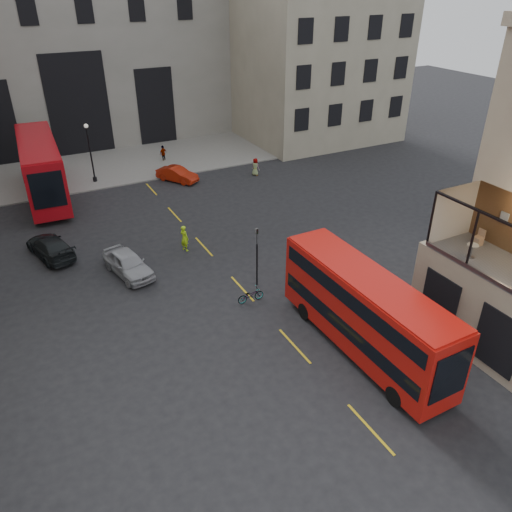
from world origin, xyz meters
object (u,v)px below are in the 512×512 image
cyclist (184,238)px  cafe_chair_d (478,240)px  pedestrian_b (37,191)px  car_b (177,174)px  bicycle (251,295)px  bus_near (365,310)px  car_c (50,247)px  street_lamp_b (91,157)px  cafe_table_far (472,249)px  pedestrian_c (163,153)px  car_a (128,263)px  traffic_light_near (257,250)px  pedestrian_d (255,167)px  bus_far (41,166)px

cyclist → cafe_chair_d: (10.55, -14.35, 3.93)m
pedestrian_b → car_b: bearing=-70.9°
bicycle → cafe_chair_d: cafe_chair_d is taller
bus_near → car_c: 21.25m
bus_near → cyclist: bearing=106.7°
street_lamp_b → pedestrian_b: 5.77m
pedestrian_b → bicycle: bearing=-133.6°
cafe_table_far → pedestrian_c: bearing=97.6°
pedestrian_c → car_a: bearing=37.4°
pedestrian_b → cafe_chair_d: (18.34, -27.91, 3.86)m
car_a → car_b: size_ratio=1.11×
bus_near → pedestrian_c: bus_near is taller
street_lamp_b → bicycle: (3.85, -23.40, -1.97)m
street_lamp_b → bicycle: 23.80m
cyclist → pedestrian_b: bearing=7.4°
traffic_light_near → cafe_chair_d: bearing=-44.9°
street_lamp_b → bus_near: 30.44m
car_c → car_b: bearing=-156.8°
car_a → cafe_table_far: cafe_table_far is taller
car_b → pedestrian_c: (0.68, 5.92, 0.17)m
street_lamp_b → pedestrian_c: street_lamp_b is taller
bus_near → pedestrian_d: size_ratio=6.54×
car_a → car_b: 16.22m
car_c → pedestrian_c: (12.92, 15.19, 0.12)m
street_lamp_b → car_b: size_ratio=1.35×
bus_far → car_b: size_ratio=3.16×
car_c → cyclist: 8.87m
car_b → bicycle: (-2.88, -20.22, -0.23)m
pedestrian_c → cafe_chair_d: (5.82, -32.94, 4.03)m
traffic_light_near → pedestrian_b: bearing=117.1°
car_a → cyclist: cyclist is taller
bicycle → pedestrian_b: pedestrian_b is taller
street_lamp_b → bus_far: (-4.31, -1.68, 0.38)m
car_b → cafe_chair_d: 28.11m
street_lamp_b → cafe_table_far: street_lamp_b is taller
cyclist → pedestrian_c: (4.72, 18.59, -0.10)m
car_a → bus_near: bearing=-68.5°
cyclist → pedestrian_b: 15.65m
bus_far → cyclist: 15.91m
cafe_chair_d → car_b: bearing=103.5°
bus_far → bicycle: bus_far is taller
street_lamp_b → cyclist: bearing=-80.4°
bicycle → street_lamp_b: bearing=11.0°
pedestrian_b → cafe_table_far: cafe_table_far is taller
car_b → car_c: car_c is taller
street_lamp_b → car_c: 13.71m
street_lamp_b → cafe_table_far: (11.92, -30.94, 2.66)m
bus_far → bus_near: bearing=-68.3°
bus_far → bicycle: (8.16, -21.71, -2.35)m
bus_far → car_b: bearing=-7.7°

